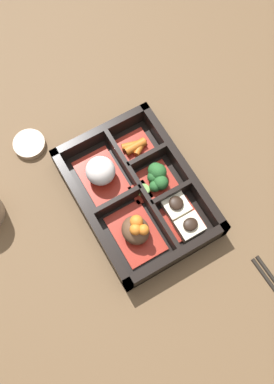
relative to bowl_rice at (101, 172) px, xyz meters
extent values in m
plane|color=brown|center=(-0.06, -0.04, -0.03)|extent=(3.00, 3.00, 0.00)
cube|color=black|center=(-0.06, -0.04, -0.03)|extent=(0.28, 0.20, 0.01)
cube|color=black|center=(-0.06, -0.13, -0.01)|extent=(0.28, 0.01, 0.05)
cube|color=black|center=(-0.06, 0.05, -0.01)|extent=(0.28, 0.01, 0.05)
cube|color=black|center=(-0.19, -0.04, -0.01)|extent=(0.01, 0.20, 0.05)
cube|color=black|center=(0.07, -0.04, -0.01)|extent=(0.01, 0.20, 0.05)
cube|color=black|center=(-0.06, -0.05, -0.01)|extent=(0.25, 0.01, 0.05)
cube|color=black|center=(-0.10, -0.08, -0.01)|extent=(0.01, 0.08, 0.05)
cube|color=black|center=(-0.01, -0.08, -0.01)|extent=(0.01, 0.08, 0.05)
cube|color=black|center=(-0.06, 0.00, -0.01)|extent=(0.01, 0.09, 0.05)
cube|color=maroon|center=(-0.12, 0.00, -0.02)|extent=(0.10, 0.07, 0.01)
ellipsoid|color=brown|center=(-0.12, 0.00, 0.00)|extent=(0.05, 0.05, 0.04)
sphere|color=orange|center=(-0.13, -0.01, 0.02)|extent=(0.02, 0.02, 0.02)
sphere|color=orange|center=(-0.13, 0.00, 0.02)|extent=(0.02, 0.02, 0.02)
sphere|color=orange|center=(-0.12, -0.01, 0.02)|extent=(0.02, 0.02, 0.02)
cube|color=maroon|center=(0.00, 0.00, -0.02)|extent=(0.10, 0.07, 0.01)
ellipsoid|color=silver|center=(0.00, 0.00, 0.01)|extent=(0.05, 0.05, 0.05)
cube|color=maroon|center=(-0.14, -0.08, -0.02)|extent=(0.07, 0.06, 0.01)
cube|color=beige|center=(-0.16, -0.08, -0.01)|extent=(0.04, 0.04, 0.02)
ellipsoid|color=black|center=(-0.16, -0.08, 0.01)|extent=(0.02, 0.03, 0.01)
cube|color=beige|center=(-0.12, -0.08, -0.01)|extent=(0.04, 0.04, 0.02)
ellipsoid|color=black|center=(-0.12, -0.08, 0.00)|extent=(0.03, 0.02, 0.01)
cube|color=maroon|center=(-0.06, -0.08, -0.02)|extent=(0.06, 0.06, 0.01)
sphere|color=#265B28|center=(-0.05, -0.09, 0.00)|extent=(0.03, 0.03, 0.03)
sphere|color=#265B28|center=(-0.07, -0.08, -0.01)|extent=(0.03, 0.03, 0.03)
sphere|color=#265B28|center=(-0.07, -0.07, -0.01)|extent=(0.02, 0.02, 0.02)
sphere|color=#265B28|center=(-0.04, -0.09, -0.01)|extent=(0.03, 0.03, 0.03)
sphere|color=#265B28|center=(-0.05, -0.08, -0.01)|extent=(0.02, 0.02, 0.02)
cube|color=maroon|center=(0.02, -0.08, -0.02)|extent=(0.06, 0.06, 0.01)
cylinder|color=#D1661E|center=(0.01, -0.09, -0.01)|extent=(0.03, 0.03, 0.01)
cylinder|color=#D1661E|center=(0.02, -0.08, -0.01)|extent=(0.02, 0.04, 0.02)
cylinder|color=#D1661E|center=(0.02, -0.08, -0.01)|extent=(0.02, 0.04, 0.01)
cube|color=maroon|center=(-0.07, -0.05, -0.02)|extent=(0.04, 0.03, 0.01)
cylinder|color=#75A84C|center=(-0.06, -0.05, -0.02)|extent=(0.02, 0.02, 0.00)
cylinder|color=#75A84C|center=(-0.06, -0.05, -0.02)|extent=(0.02, 0.02, 0.01)
cylinder|color=gray|center=(0.13, 0.08, -0.03)|extent=(0.06, 0.06, 0.01)
cylinder|color=black|center=(0.13, 0.08, -0.02)|extent=(0.04, 0.04, 0.00)
camera|label=1|loc=(-0.30, 0.10, 0.73)|focal=42.00mm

